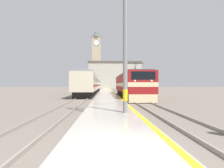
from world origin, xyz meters
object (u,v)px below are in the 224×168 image
object	(u,v)px
locomotive_train	(130,85)
clock_tower	(96,58)
catenary_mast	(127,27)
passenger_train	(92,84)

from	to	relation	value
locomotive_train	clock_tower	distance (m)	57.81
catenary_mast	locomotive_train	bearing A→B (deg)	81.30
catenary_mast	passenger_train	bearing A→B (deg)	97.69
clock_tower	passenger_train	bearing A→B (deg)	-88.64
clock_tower	locomotive_train	bearing A→B (deg)	-82.39
catenary_mast	clock_tower	world-z (taller)	clock_tower
locomotive_train	catenary_mast	world-z (taller)	catenary_mast
passenger_train	catenary_mast	xyz separation A→B (m)	(4.00, -29.63, 2.81)
passenger_train	catenary_mast	world-z (taller)	catenary_mast
locomotive_train	passenger_train	distance (m)	14.99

